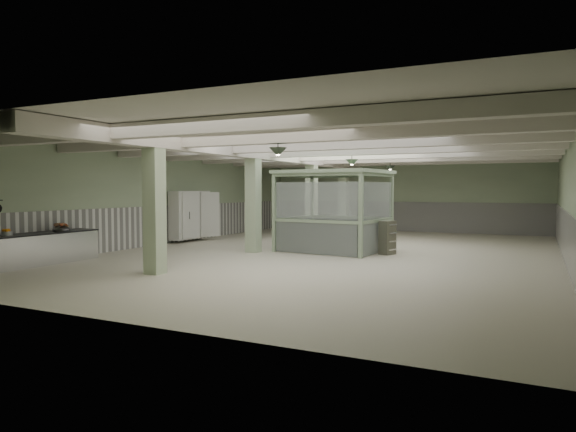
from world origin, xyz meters
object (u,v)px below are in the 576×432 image
at_px(prep_counter, 13,252).
at_px(filing_cabinet, 387,238).
at_px(walkin_cooler, 191,218).
at_px(guard_booth, 334,197).

height_order(prep_counter, filing_cabinet, filing_cabinet).
xyz_separation_m(walkin_cooler, guard_booth, (6.44, -0.41, 0.89)).
distance_m(walkin_cooler, filing_cabinet, 8.44).
bearing_deg(guard_booth, filing_cabinet, -0.23).
xyz_separation_m(prep_counter, filing_cabinet, (8.32, 7.39, 0.09)).
height_order(prep_counter, guard_booth, guard_booth).
bearing_deg(walkin_cooler, guard_booth, -3.66).
height_order(walkin_cooler, filing_cabinet, walkin_cooler).
xyz_separation_m(prep_counter, walkin_cooler, (-0.08, 8.00, 0.52)).
bearing_deg(filing_cabinet, guard_booth, -164.90).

